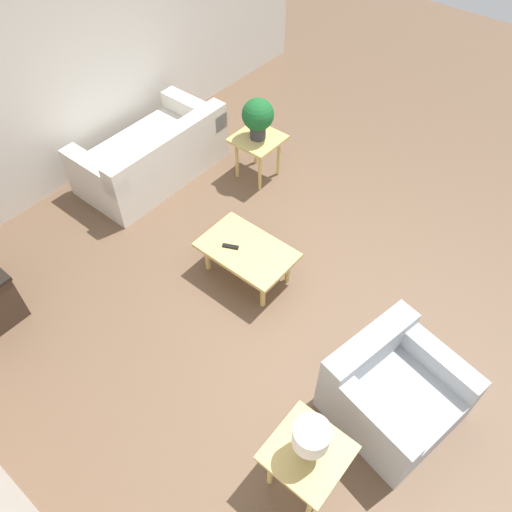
{
  "coord_description": "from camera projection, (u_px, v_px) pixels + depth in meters",
  "views": [
    {
      "loc": [
        -1.67,
        2.75,
        3.93
      ],
      "look_at": [
        0.22,
        0.47,
        0.55
      ],
      "focal_mm": 35.0,
      "sensor_mm": 36.0,
      "label": 1
    }
  ],
  "objects": [
    {
      "name": "potted_plant",
      "position": [
        258.0,
        116.0,
        5.47
      ],
      "size": [
        0.36,
        0.36,
        0.48
      ],
      "color": "#333338",
      "rests_on": "side_table_plant"
    },
    {
      "name": "wall_right",
      "position": [
        80.0,
        54.0,
        5.33
      ],
      "size": [
        0.12,
        7.2,
        2.7
      ],
      "color": "silver",
      "rests_on": "ground_plane"
    },
    {
      "name": "coffee_table",
      "position": [
        247.0,
        252.0,
        4.81
      ],
      "size": [
        0.91,
        0.58,
        0.38
      ],
      "color": "tan",
      "rests_on": "ground_plane"
    },
    {
      "name": "ground_plane",
      "position": [
        302.0,
        275.0,
        5.06
      ],
      "size": [
        14.0,
        14.0,
        0.0
      ],
      "primitive_type": "plane",
      "color": "brown"
    },
    {
      "name": "armchair",
      "position": [
        392.0,
        391.0,
        3.92
      ],
      "size": [
        1.03,
        1.05,
        0.7
      ],
      "rotation": [
        0.0,
        0.0,
        -1.77
      ],
      "color": "#A8ADB2",
      "rests_on": "ground_plane"
    },
    {
      "name": "remote_control",
      "position": [
        231.0,
        246.0,
        4.78
      ],
      "size": [
        0.16,
        0.11,
        0.02
      ],
      "color": "black",
      "rests_on": "coffee_table"
    },
    {
      "name": "side_table_lamp",
      "position": [
        307.0,
        456.0,
        3.41
      ],
      "size": [
        0.52,
        0.52,
        0.55
      ],
      "color": "tan",
      "rests_on": "ground_plane"
    },
    {
      "name": "table_lamp",
      "position": [
        311.0,
        438.0,
        3.16
      ],
      "size": [
        0.24,
        0.24,
        0.36
      ],
      "color": "#333333",
      "rests_on": "side_table_lamp"
    },
    {
      "name": "sofa",
      "position": [
        153.0,
        156.0,
        5.89
      ],
      "size": [
        0.93,
        1.73,
        0.73
      ],
      "rotation": [
        0.0,
        0.0,
        1.58
      ],
      "color": "silver",
      "rests_on": "ground_plane"
    },
    {
      "name": "side_table_plant",
      "position": [
        258.0,
        144.0,
        5.74
      ],
      "size": [
        0.52,
        0.52,
        0.55
      ],
      "color": "tan",
      "rests_on": "ground_plane"
    }
  ]
}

